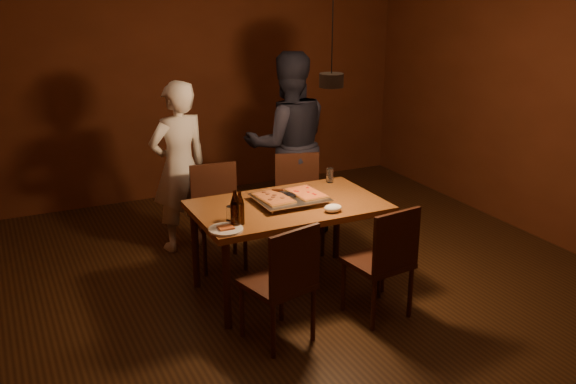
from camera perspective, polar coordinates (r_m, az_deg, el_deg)
name	(u,v)px	position (r m, az deg, el deg)	size (l,w,h in m)	color
room_shell	(330,127)	(4.83, 3.78, 5.77)	(6.00, 6.00, 6.00)	#38210F
dining_table	(288,213)	(5.13, 0.00, -1.84)	(1.50, 0.90, 0.75)	brown
chair_far_left	(217,206)	(5.73, -6.34, -1.20)	(0.46, 0.46, 0.49)	#38190F
chair_far_right	(299,193)	(6.03, 0.96, -0.08)	(0.52, 0.52, 0.49)	#38190F
chair_near_left	(285,274)	(4.42, -0.28, -7.32)	(0.51, 0.51, 0.49)	#38190F
chair_near_right	(386,253)	(4.79, 8.69, -5.39)	(0.47, 0.47, 0.49)	#38190F
pizza_tray	(290,200)	(5.13, 0.18, -0.68)	(0.55, 0.45, 0.05)	silver
pizza_meat	(274,198)	(5.08, -1.30, -0.50)	(0.22, 0.35, 0.02)	maroon
pizza_cheese	(306,193)	(5.19, 1.62, -0.06)	(0.22, 0.35, 0.02)	gold
spatula	(290,194)	(5.13, 0.18, -0.22)	(0.09, 0.24, 0.04)	silver
beer_bottle_a	(235,209)	(4.62, -4.71, -1.50)	(0.07, 0.07, 0.27)	black
beer_bottle_b	(240,208)	(4.67, -4.30, -1.41)	(0.07, 0.07, 0.25)	black
water_glass_left	(231,213)	(4.77, -5.10, -1.89)	(0.07, 0.07, 0.11)	silver
water_glass_right	(330,175)	(5.64, 3.75, 1.49)	(0.06, 0.06, 0.13)	silver
plate_slice	(226,229)	(4.60, -5.56, -3.31)	(0.25, 0.25, 0.03)	white
napkin	(333,208)	(4.94, 4.02, -1.44)	(0.14, 0.11, 0.06)	white
diner_white	(179,167)	(6.01, -9.65, 2.22)	(0.58, 0.38, 1.60)	white
diner_dark	(288,144)	(6.31, 0.01, 4.26)	(0.88, 0.68, 1.81)	black
pendant_lamp	(331,79)	(4.76, 3.88, 10.00)	(0.18, 0.18, 1.10)	black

